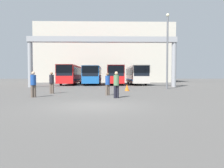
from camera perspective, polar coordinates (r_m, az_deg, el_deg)
The scene contains 13 objects.
ground_plane at distance 9.83m, azimuth -5.25°, elevation -6.22°, with size 200.00×200.00×0.00m, color #514F4C.
building_backdrop at distance 51.20m, azimuth -1.97°, elevation 8.29°, with size 32.06×12.00×13.62m.
overhead_gantry at distance 26.51m, azimuth -2.72°, elevation 10.62°, with size 19.42×0.80×6.56m.
bus_slot_0 at distance 35.31m, azimuth -11.46°, elevation 2.85°, with size 2.55×11.85×3.16m.
bus_slot_1 at distance 34.01m, azimuth -5.50°, elevation 2.76°, with size 2.56×10.20×3.01m.
bus_slot_2 at distance 34.11m, azimuth 0.79°, elevation 2.86°, with size 2.54×10.55×3.10m.
bus_slot_3 at distance 34.94m, azimuth 6.89°, elevation 2.80°, with size 2.50×11.56×3.08m.
pedestrian_far_center at distance 14.60m, azimuth -21.56°, elevation 0.09°, with size 0.37×0.37×1.76m.
pedestrian_mid_right at distance 17.24m, azimuth -16.86°, elevation 0.51°, with size 0.37×0.37×1.78m.
pedestrian_mid_left at distance 13.17m, azimuth 1.24°, elevation 0.01°, with size 0.36×0.36×1.75m.
pedestrian_near_left at distance 15.03m, azimuth -1.25°, elevation 0.18°, with size 0.35×0.35×1.70m.
traffic_cone at distance 19.65m, azimuth 4.29°, elevation -1.02°, with size 0.43×0.43×0.64m.
lamp_post at distance 23.52m, azimuth 15.54°, elevation 9.83°, with size 0.36×0.36×8.42m.
Camera 1 is at (0.70, -9.70, 1.45)m, focal length 32.00 mm.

